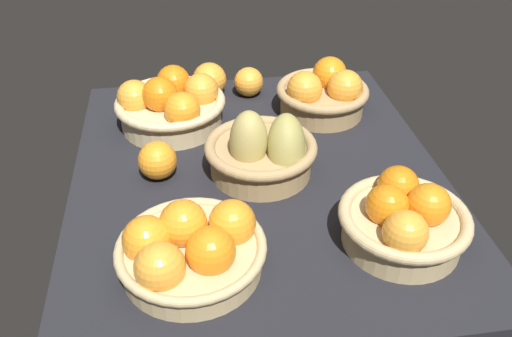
% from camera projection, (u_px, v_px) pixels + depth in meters
% --- Properties ---
extents(market_tray, '(0.84, 0.72, 0.03)m').
position_uv_depth(market_tray, '(258.00, 180.00, 1.07)').
color(market_tray, black).
rests_on(market_tray, ground).
extents(basket_near_right, '(0.24, 0.24, 0.11)m').
position_uv_depth(basket_near_right, '(190.00, 248.00, 0.83)').
color(basket_near_right, tan).
rests_on(basket_near_right, market_tray).
extents(basket_far_right, '(0.21, 0.21, 0.11)m').
position_uv_depth(basket_far_right, '(403.00, 219.00, 0.87)').
color(basket_far_right, tan).
rests_on(basket_far_right, market_tray).
extents(basket_far_left, '(0.21, 0.21, 0.12)m').
position_uv_depth(basket_far_left, '(323.00, 93.00, 1.23)').
color(basket_far_left, tan).
rests_on(basket_far_left, market_tray).
extents(basket_center_pears, '(0.22, 0.22, 0.15)m').
position_uv_depth(basket_center_pears, '(263.00, 152.00, 1.03)').
color(basket_center_pears, tan).
rests_on(basket_center_pears, market_tray).
extents(basket_near_left, '(0.24, 0.24, 0.12)m').
position_uv_depth(basket_near_left, '(171.00, 105.00, 1.18)').
color(basket_near_left, '#D3BC8C').
rests_on(basket_near_left, market_tray).
extents(loose_orange_front_gap, '(0.08, 0.08, 0.08)m').
position_uv_depth(loose_orange_front_gap, '(209.00, 80.00, 1.31)').
color(loose_orange_front_gap, '#F49E33').
rests_on(loose_orange_front_gap, market_tray).
extents(loose_orange_back_gap, '(0.07, 0.07, 0.07)m').
position_uv_depth(loose_orange_back_gap, '(157.00, 160.00, 1.03)').
color(loose_orange_back_gap, orange).
rests_on(loose_orange_back_gap, market_tray).
extents(loose_orange_side_gap, '(0.07, 0.07, 0.07)m').
position_uv_depth(loose_orange_side_gap, '(249.00, 82.00, 1.31)').
color(loose_orange_side_gap, '#F49E33').
rests_on(loose_orange_side_gap, market_tray).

